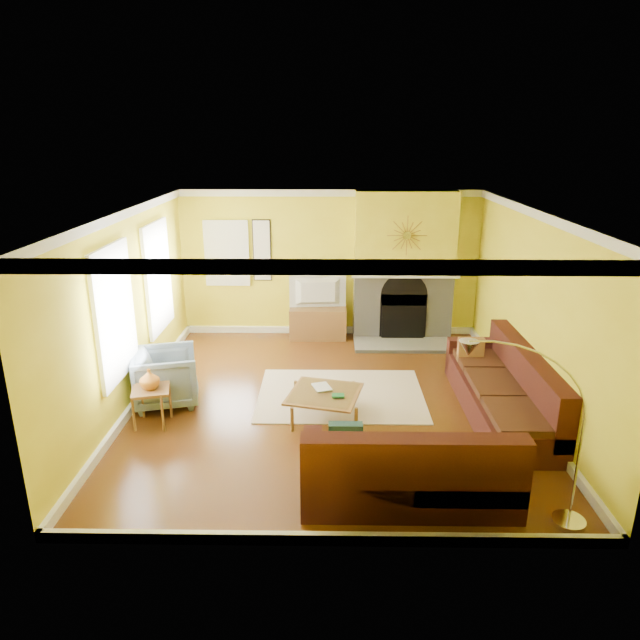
{
  "coord_description": "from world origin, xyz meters",
  "views": [
    {
      "loc": [
        -0.03,
        -7.37,
        3.64
      ],
      "look_at": [
        -0.14,
        0.4,
        1.1
      ],
      "focal_mm": 32.0,
      "sensor_mm": 36.0,
      "label": 1
    }
  ],
  "objects_px": {
    "coffee_table": "(324,404)",
    "media_console": "(318,323)",
    "sectional_sofa": "(427,399)",
    "armchair": "(166,377)",
    "arc_lamp": "(526,438)",
    "side_table": "(152,406)"
  },
  "relations": [
    {
      "from": "sectional_sofa",
      "to": "arc_lamp",
      "type": "relative_size",
      "value": 1.99
    },
    {
      "from": "coffee_table",
      "to": "media_console",
      "type": "bearing_deg",
      "value": 92.61
    },
    {
      "from": "coffee_table",
      "to": "armchair",
      "type": "relative_size",
      "value": 1.05
    },
    {
      "from": "sectional_sofa",
      "to": "media_console",
      "type": "bearing_deg",
      "value": 112.35
    },
    {
      "from": "sectional_sofa",
      "to": "side_table",
      "type": "xyz_separation_m",
      "value": [
        -3.55,
        0.12,
        -0.19
      ]
    },
    {
      "from": "sectional_sofa",
      "to": "arc_lamp",
      "type": "distance_m",
      "value": 2.0
    },
    {
      "from": "coffee_table",
      "to": "armchair",
      "type": "height_order",
      "value": "armchair"
    },
    {
      "from": "media_console",
      "to": "armchair",
      "type": "bearing_deg",
      "value": -126.99
    },
    {
      "from": "coffee_table",
      "to": "media_console",
      "type": "xyz_separation_m",
      "value": [
        -0.14,
        3.15,
        0.11
      ]
    },
    {
      "from": "sectional_sofa",
      "to": "arc_lamp",
      "type": "bearing_deg",
      "value": -72.19
    },
    {
      "from": "media_console",
      "to": "armchair",
      "type": "relative_size",
      "value": 1.21
    },
    {
      "from": "media_console",
      "to": "side_table",
      "type": "bearing_deg",
      "value": -121.74
    },
    {
      "from": "sectional_sofa",
      "to": "coffee_table",
      "type": "relative_size",
      "value": 4.16
    },
    {
      "from": "sectional_sofa",
      "to": "coffee_table",
      "type": "distance_m",
      "value": 1.38
    },
    {
      "from": "armchair",
      "to": "arc_lamp",
      "type": "relative_size",
      "value": 0.46
    },
    {
      "from": "sectional_sofa",
      "to": "coffee_table",
      "type": "bearing_deg",
      "value": 164.36
    },
    {
      "from": "coffee_table",
      "to": "armchair",
      "type": "distance_m",
      "value": 2.27
    },
    {
      "from": "sectional_sofa",
      "to": "media_console",
      "type": "height_order",
      "value": "sectional_sofa"
    },
    {
      "from": "arc_lamp",
      "to": "sectional_sofa",
      "type": "bearing_deg",
      "value": 107.81
    },
    {
      "from": "sectional_sofa",
      "to": "side_table",
      "type": "height_order",
      "value": "sectional_sofa"
    },
    {
      "from": "coffee_table",
      "to": "media_console",
      "type": "height_order",
      "value": "media_console"
    },
    {
      "from": "coffee_table",
      "to": "armchair",
      "type": "xyz_separation_m",
      "value": [
        -2.23,
        0.39,
        0.21
      ]
    }
  ]
}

